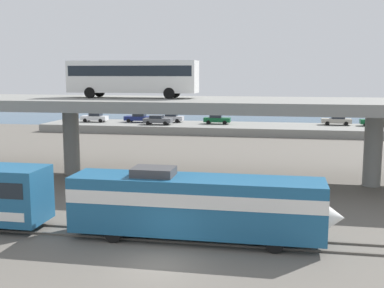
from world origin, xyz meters
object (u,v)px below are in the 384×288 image
Objects in this scene: parked_car_5 at (138,118)px; parked_car_1 at (95,117)px; parked_car_6 at (375,121)px; parked_car_4 at (158,120)px; parked_car_2 at (337,120)px; parked_car_3 at (217,119)px; train_locomotive at (208,204)px; parked_car_0 at (170,118)px; transit_bus_on_overpass at (133,75)px.

parked_car_1 is at bearing 6.64° from parked_car_5.
parked_car_5 and parked_car_6 have the same top height.
parked_car_2 is at bearing 9.23° from parked_car_4.
parked_car_3 is 9.68m from parked_car_4.
parked_car_6 is at bearing 6.74° from parked_car_4.
train_locomotive is 3.49× the size of parked_car_0.
parked_car_3 is 0.94× the size of parked_car_4.
parked_car_1 and parked_car_5 have the same top height.
train_locomotive is 56.13m from parked_car_6.
parked_car_4 is at bearing 169.31° from parked_car_1.
parked_car_6 is (38.21, 0.97, -0.00)m from parked_car_5.
parked_car_0 and parked_car_2 have the same top height.
parked_car_4 is at bearing 74.44° from parked_car_0.
parked_car_0 is 1.03× the size of parked_car_3.
parked_car_3 is at bearing 178.90° from parked_car_5.
parked_car_0 is at bearing -168.13° from parked_car_5.
parked_car_6 is (24.80, 1.23, 0.00)m from parked_car_3.
parked_car_3 is (-6.35, 51.78, -0.19)m from train_locomotive.
parked_car_5 is at bearing 11.87° from parked_car_0.
parked_car_6 is at bearing 174.22° from parked_car_2.
parked_car_0 is 4.33m from parked_car_4.
parked_car_0 is 8.22m from parked_car_3.
parked_car_1 and parked_car_4 have the same top height.
transit_bus_on_overpass is at bearing 117.10° from parked_car_1.
train_locomotive is 3.59× the size of parked_car_3.
train_locomotive is at bearing -72.32° from parked_car_4.
parked_car_2 is 1.07× the size of parked_car_6.
parked_car_1 and parked_car_3 have the same top height.
train_locomotive is 3.34× the size of parked_car_2.
parked_car_1 is 1.03× the size of parked_car_3.
parked_car_0 is (-4.88, 36.42, -7.31)m from transit_bus_on_overpass.
transit_bus_on_overpass is at bearing 119.77° from train_locomotive.
parked_car_2 is 28.71m from parked_car_4.
parked_car_1 is 1.02× the size of parked_car_6.
parked_car_2 is at bearing -177.26° from parked_car_5.
parked_car_4 is 1.01× the size of parked_car_5.
parked_car_1 is 0.98× the size of parked_car_5.
train_locomotive is 3.39× the size of parked_car_4.
parked_car_3 is (20.84, 0.61, -0.00)m from parked_car_1.
parked_car_4 and parked_car_6 have the same top height.
parked_car_0 is 0.96× the size of parked_car_2.
parked_car_4 is at bearing 107.68° from train_locomotive.
train_locomotive is 57.94m from parked_car_1.
parked_car_2 is 5.76m from parked_car_6.
parked_car_6 is at bearing 2.84° from parked_car_3.
parked_car_5 is at bearing 2.74° from parked_car_2.
parked_car_3 is at bearing 2.84° from parked_car_6.
parked_car_5 is at bearing 1.46° from parked_car_6.
transit_bus_on_overpass is 37.46m from parked_car_5.
train_locomotive is 3.58× the size of parked_car_6.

